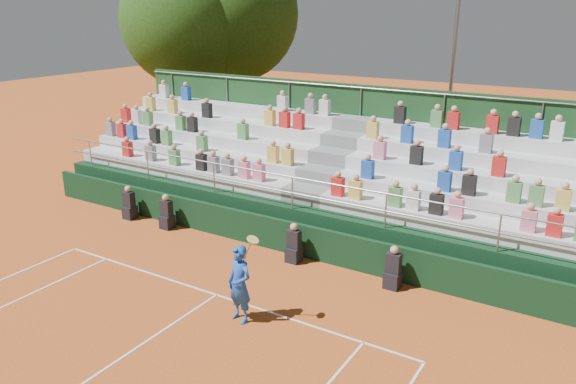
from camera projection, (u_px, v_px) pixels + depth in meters
The scene contains 8 objects.
ground at pixel (217, 295), 14.39m from camera, with size 90.00×90.00×0.00m, color #BB541F.
courtside_wall at pixel (283, 236), 16.82m from camera, with size 20.00×0.15×1.00m, color black.
line_officials at pixel (234, 231), 17.20m from camera, with size 10.09×0.40×1.19m.
grandstand at pixel (333, 189), 19.25m from camera, with size 20.00×5.20×4.40m.
tennis_player at pixel (240, 284), 12.94m from camera, with size 0.92×0.60×2.22m.
tree_west at pixel (189, 20), 27.98m from camera, with size 6.76×6.76×9.78m.
tree_east at pixel (230, 15), 28.68m from camera, with size 6.97×6.97×10.14m.
floodlight_mast at pixel (453, 64), 23.28m from camera, with size 0.60×0.25×8.16m.
Camera 1 is at (8.29, -9.96, 7.04)m, focal length 35.00 mm.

